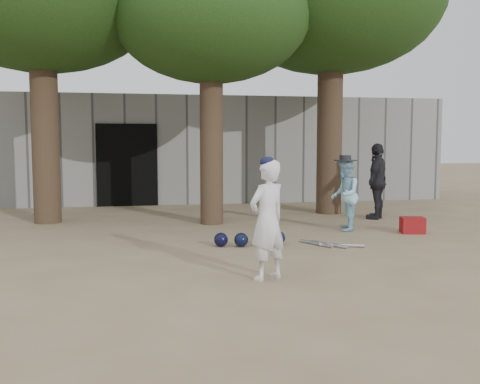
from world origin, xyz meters
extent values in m
plane|color=#937C5E|center=(0.00, 0.00, 0.00)|extent=(70.00, 70.00, 0.00)
imported|color=white|center=(0.66, -0.49, 0.74)|extent=(0.64, 0.57, 1.48)
imported|color=#97D0EA|center=(3.00, 2.86, 0.69)|extent=(0.74, 0.82, 1.38)
imported|color=black|center=(4.31, 4.24, 0.84)|extent=(0.96, 1.00, 1.68)
cube|color=maroon|center=(4.13, 2.33, 0.15)|extent=(0.48, 0.41, 0.30)
cube|color=gray|center=(0.00, 8.00, 1.50)|extent=(16.00, 0.35, 3.00)
cube|color=black|center=(-1.20, 7.80, 1.10)|extent=(1.60, 0.08, 2.20)
cube|color=slate|center=(0.00, 10.50, 1.50)|extent=(16.00, 5.00, 3.00)
sphere|color=black|center=(0.41, 1.68, 0.12)|extent=(0.23, 0.23, 0.23)
sphere|color=black|center=(0.73, 1.61, 0.12)|extent=(0.23, 0.23, 0.23)
sphere|color=black|center=(1.05, 1.65, 0.12)|extent=(0.23, 0.23, 0.23)
sphere|color=black|center=(1.37, 1.67, 0.12)|extent=(0.23, 0.23, 0.23)
cylinder|color=#B0B1B7|center=(1.97, 1.53, 0.03)|extent=(0.39, 0.66, 0.06)
cylinder|color=#B0B1B7|center=(2.15, 1.41, 0.03)|extent=(0.44, 0.63, 0.06)
cylinder|color=#B0B1B7|center=(2.33, 1.29, 0.03)|extent=(0.70, 0.30, 0.06)
cylinder|color=brown|center=(-2.80, 5.00, 2.75)|extent=(0.56, 0.56, 5.50)
cylinder|color=brown|center=(0.60, 4.20, 2.50)|extent=(0.48, 0.48, 5.00)
ellipsoid|color=#284C19|center=(0.60, 4.20, 4.20)|extent=(4.00, 4.00, 2.60)
cylinder|color=brown|center=(3.60, 5.40, 2.90)|extent=(0.60, 0.60, 5.80)
ellipsoid|color=#284C19|center=(3.60, 5.40, 5.00)|extent=(5.20, 5.20, 3.38)
camera|label=1|loc=(-0.86, -6.80, 1.67)|focal=40.00mm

